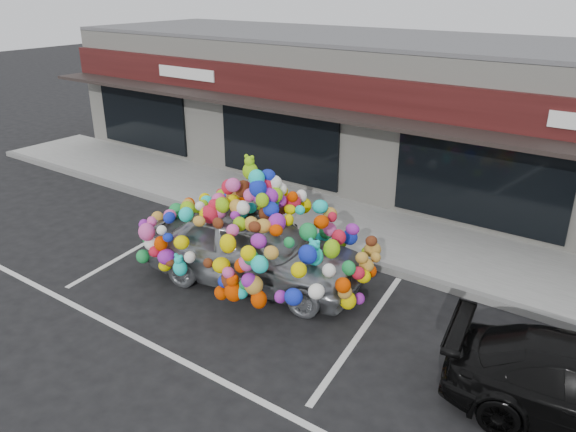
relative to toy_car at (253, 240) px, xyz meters
The scene contains 8 objects.
ground 1.09m from the toy_car, 98.06° to the right, with size 90.00×90.00×0.00m, color black.
shop_building 8.03m from the toy_car, 90.51° to the left, with size 24.00×7.20×4.31m.
sidewalk 3.61m from the toy_car, 91.17° to the left, with size 26.00×3.00×0.15m, color gray.
kerb 2.19m from the toy_car, 92.04° to the left, with size 26.00×0.18×0.16m, color slate.
parking_stripe_left 3.42m from the toy_car, behind, with size 0.12×4.40×0.01m, color silver.
parking_stripe_mid 2.91m from the toy_car, ahead, with size 0.12×4.40×0.01m, color silver.
lane_line 3.53m from the toy_car, 55.46° to the right, with size 14.00×0.12×0.01m, color silver.
toy_car is the anchor object (origin of this frame).
Camera 1 is at (6.70, -7.49, 5.83)m, focal length 35.00 mm.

